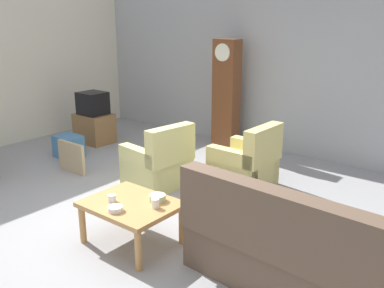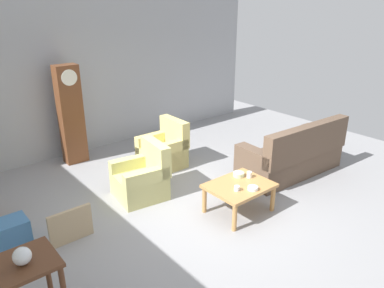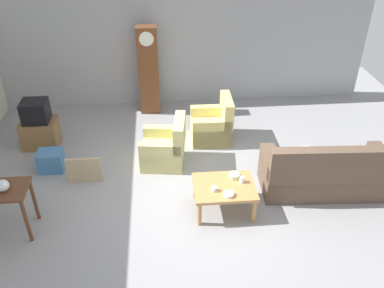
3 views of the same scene
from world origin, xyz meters
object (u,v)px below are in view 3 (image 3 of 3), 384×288
object	(u,v)px
tv_stand_cabinet	(40,133)
bowl_white_stacked	(229,194)
couch_floral	(326,174)
coffee_table_wood	(224,189)
cup_white_porcelain	(242,180)
framed_picture_leaning	(84,170)
bowl_shallow_green	(234,175)
armchair_olive_far	(213,126)
grandfather_clock	(149,71)
cup_blue_rimmed	(214,189)
glass_dome_cloche	(3,186)
armchair_olive_near	(165,149)
storage_box_blue	(51,161)
tv_crt	(35,111)

from	to	relation	value
tv_stand_cabinet	bowl_white_stacked	distance (m)	4.16
couch_floral	coffee_table_wood	world-z (taller)	couch_floral
couch_floral	tv_stand_cabinet	distance (m)	5.44
cup_white_porcelain	framed_picture_leaning	bearing A→B (deg)	161.79
bowl_shallow_green	cup_white_porcelain	bearing A→B (deg)	-53.76
armchair_olive_far	tv_stand_cabinet	size ratio (longest dim) A/B	1.35
bowl_white_stacked	cup_white_porcelain	bearing A→B (deg)	49.76
grandfather_clock	tv_stand_cabinet	bearing A→B (deg)	-149.82
bowl_shallow_green	cup_blue_rimmed	bearing A→B (deg)	-139.45
glass_dome_cloche	bowl_white_stacked	bearing A→B (deg)	-0.04
couch_floral	coffee_table_wood	xyz separation A→B (m)	(-1.77, -0.31, 0.05)
armchair_olive_near	bowl_white_stacked	size ratio (longest dim) A/B	5.87
bowl_white_stacked	coffee_table_wood	bearing A→B (deg)	96.55
armchair_olive_far	framed_picture_leaning	distance (m)	2.70
glass_dome_cloche	cup_blue_rimmed	bearing A→B (deg)	2.48
cup_blue_rimmed	bowl_shallow_green	xyz separation A→B (m)	(0.36, 0.31, -0.00)
storage_box_blue	glass_dome_cloche	xyz separation A→B (m)	(-0.22, -1.58, 0.70)
coffee_table_wood	glass_dome_cloche	xyz separation A→B (m)	(-3.19, -0.24, 0.48)
armchair_olive_far	storage_box_blue	xyz separation A→B (m)	(-3.07, -0.79, -0.12)
armchair_olive_near	cup_blue_rimmed	distance (m)	1.66
glass_dome_cloche	cup_white_porcelain	xyz separation A→B (m)	(3.48, 0.31, -0.37)
tv_crt	armchair_olive_near	bearing A→B (deg)	-18.70
tv_crt	cup_white_porcelain	distance (m)	4.21
grandfather_clock	storage_box_blue	xyz separation A→B (m)	(-1.81, -2.12, -0.80)
coffee_table_wood	glass_dome_cloche	world-z (taller)	glass_dome_cloche
cup_white_porcelain	cup_blue_rimmed	distance (m)	0.49
cup_blue_rimmed	coffee_table_wood	bearing A→B (deg)	32.07
coffee_table_wood	storage_box_blue	xyz separation A→B (m)	(-2.97, 1.34, -0.21)
framed_picture_leaning	tv_crt	bearing A→B (deg)	128.51
grandfather_clock	bowl_shallow_green	world-z (taller)	grandfather_clock
armchair_olive_near	cup_white_porcelain	bearing A→B (deg)	-48.08
armchair_olive_far	framed_picture_leaning	bearing A→B (deg)	-153.37
glass_dome_cloche	couch_floral	bearing A→B (deg)	6.29
glass_dome_cloche	cup_white_porcelain	bearing A→B (deg)	5.03
couch_floral	bowl_shallow_green	bearing A→B (deg)	-176.19
coffee_table_wood	armchair_olive_far	bearing A→B (deg)	87.31
tv_stand_cabinet	bowl_white_stacked	xyz separation A→B (m)	(3.36, -2.44, 0.22)
bowl_white_stacked	glass_dome_cloche	bearing A→B (deg)	179.96
grandfather_clock	bowl_shallow_green	xyz separation A→B (m)	(1.35, -3.26, -0.48)
grandfather_clock	glass_dome_cloche	xyz separation A→B (m)	(-2.03, -3.70, -0.10)
couch_floral	armchair_olive_near	size ratio (longest dim) A/B	2.33
glass_dome_cloche	framed_picture_leaning	bearing A→B (deg)	53.02
tv_stand_cabinet	glass_dome_cloche	size ratio (longest dim) A/B	3.91
coffee_table_wood	tv_stand_cabinet	bearing A→B (deg)	146.54
tv_crt	storage_box_blue	distance (m)	1.10
couch_floral	cup_white_porcelain	distance (m)	1.51
grandfather_clock	tv_crt	world-z (taller)	grandfather_clock
tv_stand_cabinet	cup_white_porcelain	xyz separation A→B (m)	(3.62, -2.14, 0.24)
armchair_olive_far	cup_white_porcelain	bearing A→B (deg)	-84.79
armchair_olive_far	cup_white_porcelain	world-z (taller)	armchair_olive_far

